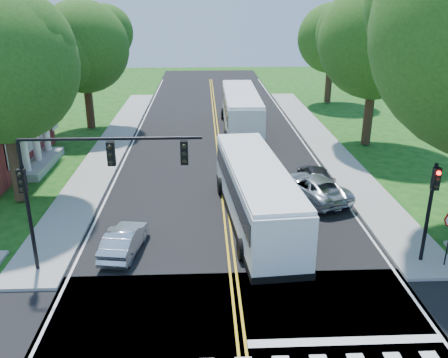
{
  "coord_description": "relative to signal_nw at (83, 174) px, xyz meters",
  "views": [
    {
      "loc": [
        -1.15,
        -11.09,
        10.74
      ],
      "look_at": [
        -0.17,
        10.78,
        2.4
      ],
      "focal_mm": 38.0,
      "sensor_mm": 36.0,
      "label": 1
    }
  ],
  "objects": [
    {
      "name": "road",
      "position": [
        5.86,
        11.57,
        -4.37
      ],
      "size": [
        14.0,
        96.0,
        0.01
      ],
      "primitive_type": "cube",
      "color": "black",
      "rests_on": "ground"
    },
    {
      "name": "center_line",
      "position": [
        5.86,
        15.57,
        -4.36
      ],
      "size": [
        0.36,
        70.0,
        0.01
      ],
      "primitive_type": "cube",
      "color": "gold",
      "rests_on": "road"
    },
    {
      "name": "edge_line_w",
      "position": [
        -0.94,
        15.57,
        -4.36
      ],
      "size": [
        0.12,
        70.0,
        0.01
      ],
      "primitive_type": "cube",
      "color": "silver",
      "rests_on": "road"
    },
    {
      "name": "edge_line_e",
      "position": [
        12.66,
        15.57,
        -4.36
      ],
      "size": [
        0.12,
        70.0,
        0.01
      ],
      "primitive_type": "cube",
      "color": "silver",
      "rests_on": "road"
    },
    {
      "name": "stop_bar",
      "position": [
        9.36,
        -4.83,
        -4.36
      ],
      "size": [
        6.6,
        0.4,
        0.01
      ],
      "primitive_type": "cube",
      "color": "silver",
      "rests_on": "road"
    },
    {
      "name": "sidewalk_nw",
      "position": [
        -2.44,
        18.57,
        -4.3
      ],
      "size": [
        2.6,
        40.0,
        0.15
      ],
      "primitive_type": "cube",
      "color": "gray",
      "rests_on": "ground"
    },
    {
      "name": "sidewalk_ne",
      "position": [
        14.16,
        18.57,
        -4.3
      ],
      "size": [
        2.6,
        40.0,
        0.15
      ],
      "primitive_type": "cube",
      "color": "gray",
      "rests_on": "ground"
    },
    {
      "name": "tree_west_far",
      "position": [
        -5.14,
        23.57,
        2.62
      ],
      "size": [
        7.6,
        7.6,
        10.67
      ],
      "color": "#352215",
      "rests_on": "ground"
    },
    {
      "name": "tree_east_mid",
      "position": [
        17.36,
        17.57,
        3.48
      ],
      "size": [
        8.4,
        8.4,
        11.93
      ],
      "color": "#352215",
      "rests_on": "ground"
    },
    {
      "name": "tree_east_far",
      "position": [
        18.36,
        33.57,
        2.48
      ],
      "size": [
        7.2,
        7.2,
        10.34
      ],
      "color": "#352215",
      "rests_on": "ground"
    },
    {
      "name": "signal_nw",
      "position": [
        0.0,
        0.0,
        0.0
      ],
      "size": [
        7.15,
        0.46,
        5.66
      ],
      "color": "black",
      "rests_on": "ground"
    },
    {
      "name": "signal_ne",
      "position": [
        14.06,
        0.01,
        -1.41
      ],
      "size": [
        0.3,
        0.46,
        4.4
      ],
      "color": "black",
      "rests_on": "ground"
    },
    {
      "name": "bus_lead",
      "position": [
        7.29,
        4.44,
        -2.73
      ],
      "size": [
        3.64,
        12.19,
        3.11
      ],
      "rotation": [
        0.0,
        0.0,
        3.22
      ],
      "color": "white",
      "rests_on": "road"
    },
    {
      "name": "bus_follow",
      "position": [
        7.97,
        22.64,
        -2.6
      ],
      "size": [
        3.26,
        12.97,
        3.35
      ],
      "rotation": [
        0.0,
        0.0,
        3.13
      ],
      "color": "white",
      "rests_on": "road"
    },
    {
      "name": "hatchback",
      "position": [
        1.08,
        1.49,
        -3.75
      ],
      "size": [
        1.86,
        3.9,
        1.23
      ],
      "primitive_type": "imported",
      "rotation": [
        0.0,
        0.0,
        2.99
      ],
      "color": "silver",
      "rests_on": "road"
    },
    {
      "name": "suv",
      "position": [
        10.82,
        7.23,
        -3.64
      ],
      "size": [
        4.15,
        5.78,
        1.46
      ],
      "primitive_type": "imported",
      "rotation": [
        0.0,
        0.0,
        3.51
      ],
      "color": "#B6B9BE",
      "rests_on": "road"
    },
    {
      "name": "dark_sedan",
      "position": [
        11.53,
        9.39,
        -3.77
      ],
      "size": [
        1.71,
        4.1,
        1.18
      ],
      "primitive_type": "imported",
      "rotation": [
        0.0,
        0.0,
        3.13
      ],
      "color": "black",
      "rests_on": "road"
    }
  ]
}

